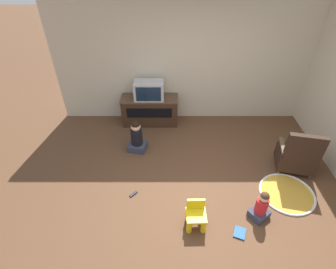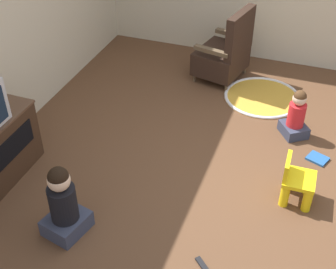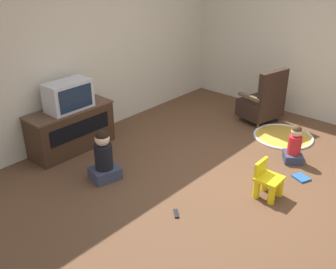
{
  "view_description": "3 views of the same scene",
  "coord_description": "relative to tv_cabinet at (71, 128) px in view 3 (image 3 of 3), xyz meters",
  "views": [
    {
      "loc": [
        -0.58,
        -2.87,
        3.48
      ],
      "look_at": [
        -0.59,
        0.64,
        0.79
      ],
      "focal_mm": 28.0,
      "sensor_mm": 36.0,
      "label": 1
    },
    {
      "loc": [
        -3.43,
        -0.52,
        3.02
      ],
      "look_at": [
        -0.62,
        0.5,
        0.77
      ],
      "focal_mm": 50.0,
      "sensor_mm": 36.0,
      "label": 2
    },
    {
      "loc": [
        -3.88,
        -2.28,
        2.72
      ],
      "look_at": [
        -0.72,
        0.53,
        0.66
      ],
      "focal_mm": 42.0,
      "sensor_mm": 36.0,
      "label": 3
    }
  ],
  "objects": [
    {
      "name": "ground_plane",
      "position": [
        0.99,
        -2.16,
        -0.33
      ],
      "size": [
        30.0,
        30.0,
        0.0
      ],
      "primitive_type": "plane",
      "color": "brown"
    },
    {
      "name": "wall_back",
      "position": [
        0.76,
        0.31,
        1.04
      ],
      "size": [
        5.55,
        0.12,
        2.73
      ],
      "color": "beige",
      "rests_on": "ground_plane"
    },
    {
      "name": "tv_cabinet",
      "position": [
        0.0,
        0.0,
        0.0
      ],
      "size": [
        1.25,
        0.47,
        0.64
      ],
      "color": "#382316",
      "rests_on": "ground_plane"
    },
    {
      "name": "television",
      "position": [
        0.0,
        -0.03,
        0.51
      ],
      "size": [
        0.63,
        0.35,
        0.4
      ],
      "color": "#B7B7BC",
      "rests_on": "tv_cabinet"
    },
    {
      "name": "black_armchair",
      "position": [
        2.71,
        -1.56,
        0.02
      ],
      "size": [
        0.72,
        0.66,
        0.93
      ],
      "rotation": [
        0.0,
        0.0,
        2.93
      ],
      "color": "brown",
      "rests_on": "ground_plane"
    },
    {
      "name": "yellow_kid_chair",
      "position": [
        0.82,
        -2.71,
        -0.14
      ],
      "size": [
        0.3,
        0.29,
        0.44
      ],
      "rotation": [
        0.0,
        0.0,
        0.02
      ],
      "color": "yellow",
      "rests_on": "ground_plane"
    },
    {
      "name": "play_mat",
      "position": [
        2.41,
        -2.12,
        -0.32
      ],
      "size": [
        0.92,
        0.92,
        0.04
      ],
      "color": "gold",
      "rests_on": "ground_plane"
    },
    {
      "name": "child_watching_left",
      "position": [
        1.81,
        -2.57,
        -0.1
      ],
      "size": [
        0.36,
        0.36,
        0.54
      ],
      "rotation": [
        0.0,
        0.0,
        0.62
      ],
      "color": "#33384C",
      "rests_on": "ground_plane"
    },
    {
      "name": "child_watching_center",
      "position": [
        -0.21,
        -0.97,
        -0.04
      ],
      "size": [
        0.4,
        0.37,
        0.68
      ],
      "rotation": [
        0.0,
        0.0,
        -0.22
      ],
      "color": "#33384C",
      "rests_on": "ground_plane"
    },
    {
      "name": "book",
      "position": [
        1.46,
        -2.86,
        -0.32
      ],
      "size": [
        0.22,
        0.24,
        0.02
      ],
      "rotation": [
        0.0,
        0.0,
        1.19
      ],
      "color": "#235699",
      "rests_on": "ground_plane"
    },
    {
      "name": "remote_control",
      "position": [
        -0.18,
        -2.14,
        -0.32
      ],
      "size": [
        0.13,
        0.14,
        0.02
      ],
      "rotation": [
        0.0,
        0.0,
        0.83
      ],
      "color": "black",
      "rests_on": "ground_plane"
    }
  ]
}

